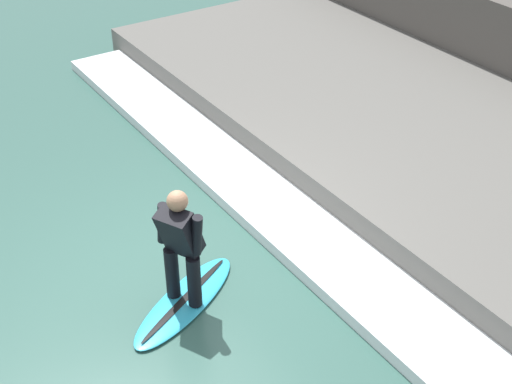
% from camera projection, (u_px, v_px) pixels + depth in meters
% --- Properties ---
extents(ground_plane, '(28.00, 28.00, 0.00)m').
position_uv_depth(ground_plane, '(189.00, 267.00, 8.18)').
color(ground_plane, '#386056').
extents(concrete_ledge, '(4.40, 12.55, 0.46)m').
position_uv_depth(concrete_ledge, '(444.00, 150.00, 9.92)').
color(concrete_ledge, '#66635E').
rests_on(concrete_ledge, ground_plane).
extents(wave_foam_crest, '(0.95, 11.92, 0.15)m').
position_uv_depth(wave_foam_crest, '(289.00, 222.00, 8.78)').
color(wave_foam_crest, white).
rests_on(wave_foam_crest, ground_plane).
extents(surfboard_riding, '(1.71, 1.17, 0.07)m').
position_uv_depth(surfboard_riding, '(185.00, 301.00, 7.66)').
color(surfboard_riding, '#2DADD1').
rests_on(surfboard_riding, ground_plane).
extents(surfer_riding, '(0.51, 0.56, 1.39)m').
position_uv_depth(surfer_riding, '(180.00, 242.00, 7.22)').
color(surfer_riding, black).
rests_on(surfer_riding, surfboard_riding).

